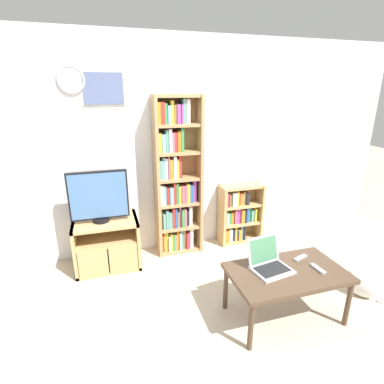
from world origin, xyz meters
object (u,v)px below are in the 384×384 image
object	(u,v)px
coffee_table	(287,276)
cat	(360,284)
bookshelf_tall	(176,181)
remote_far_from_laptop	(318,269)
television	(99,197)
bookshelf_short	(238,214)
laptop	(268,261)
tv_stand	(107,243)
remote_near_laptop	(300,258)

from	to	relation	value
coffee_table	cat	xyz separation A→B (m)	(0.91, 0.04, -0.30)
bookshelf_tall	remote_far_from_laptop	bearing A→B (deg)	-59.54
television	remote_far_from_laptop	size ratio (longest dim) A/B	3.91
remote_far_from_laptop	bookshelf_short	bearing A→B (deg)	88.68
television	laptop	bearing A→B (deg)	-41.21
tv_stand	bookshelf_short	bearing A→B (deg)	5.10
tv_stand	cat	world-z (taller)	tv_stand
television	bookshelf_tall	xyz separation A→B (m)	(0.91, 0.16, 0.06)
bookshelf_short	remote_far_from_laptop	world-z (taller)	bookshelf_short
bookshelf_tall	remote_near_laptop	bearing A→B (deg)	-57.02
coffee_table	remote_far_from_laptop	world-z (taller)	remote_far_from_laptop
tv_stand	television	size ratio (longest dim) A/B	1.14
tv_stand	laptop	world-z (taller)	laptop
bookshelf_tall	bookshelf_short	xyz separation A→B (m)	(0.86, 0.01, -0.54)
laptop	cat	world-z (taller)	laptop
remote_far_from_laptop	cat	bearing A→B (deg)	5.96
bookshelf_short	remote_far_from_laptop	size ratio (longest dim) A/B	4.97
bookshelf_short	remote_far_from_laptop	distance (m)	1.55
laptop	bookshelf_short	bearing A→B (deg)	65.77
bookshelf_short	cat	distance (m)	1.62
television	bookshelf_tall	bearing A→B (deg)	10.02
remote_far_from_laptop	cat	size ratio (longest dim) A/B	0.37
bookshelf_tall	tv_stand	bearing A→B (deg)	-170.34
coffee_table	cat	bearing A→B (deg)	2.55
bookshelf_tall	coffee_table	world-z (taller)	bookshelf_tall
tv_stand	coffee_table	distance (m)	2.01
bookshelf_tall	bookshelf_short	distance (m)	1.02
bookshelf_tall	remote_far_from_laptop	xyz separation A→B (m)	(0.90, -1.54, -0.45)
tv_stand	bookshelf_tall	bearing A→B (deg)	9.66
television	remote_near_laptop	distance (m)	2.17
laptop	remote_far_from_laptop	distance (m)	0.44
tv_stand	television	bearing A→B (deg)	-162.03
remote_near_laptop	television	bearing A→B (deg)	-141.34
laptop	coffee_table	bearing A→B (deg)	-41.60
cat	television	bearing A→B (deg)	119.97
tv_stand	bookshelf_short	size ratio (longest dim) A/B	0.90
bookshelf_tall	cat	xyz separation A→B (m)	(1.55, -1.44, -0.81)
laptop	remote_near_laptop	world-z (taller)	laptop
laptop	remote_far_from_laptop	bearing A→B (deg)	-29.51
laptop	cat	distance (m)	1.13
television	bookshelf_tall	world-z (taller)	bookshelf_tall
bookshelf_tall	television	bearing A→B (deg)	-169.98
bookshelf_short	coffee_table	xyz separation A→B (m)	(-0.22, -1.48, 0.04)
bookshelf_short	remote_near_laptop	size ratio (longest dim) A/B	4.85
bookshelf_tall	bookshelf_short	bearing A→B (deg)	0.44
laptop	remote_far_from_laptop	world-z (taller)	laptop
television	laptop	xyz separation A→B (m)	(1.40, -1.23, -0.33)
bookshelf_short	remote_near_laptop	bearing A→B (deg)	-89.69
bookshelf_short	tv_stand	bearing A→B (deg)	-174.90
bookshelf_short	laptop	size ratio (longest dim) A/B	2.16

